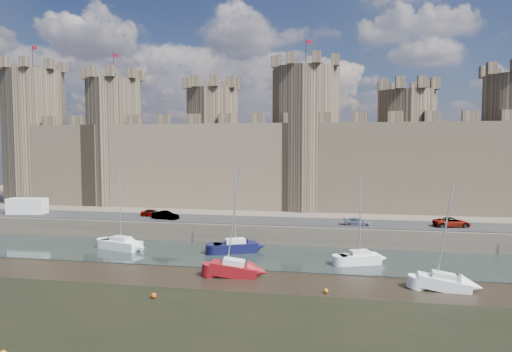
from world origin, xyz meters
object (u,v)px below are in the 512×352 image
(car_3, at_px, (452,222))
(sailboat_1, at_px, (235,246))
(car_0, at_px, (153,213))
(van, at_px, (27,206))
(sailboat_4, at_px, (234,269))
(sailboat_0, at_px, (121,244))
(car_2, at_px, (358,222))
(sailboat_2, at_px, (360,258))
(car_1, at_px, (166,215))
(sailboat_5, at_px, (444,282))

(car_3, height_order, sailboat_1, sailboat_1)
(car_0, bearing_deg, van, 99.17)
(car_3, relative_size, sailboat_4, 0.42)
(sailboat_0, bearing_deg, car_3, 29.76)
(car_2, relative_size, sailboat_4, 0.33)
(car_0, bearing_deg, sailboat_4, -132.04)
(sailboat_2, bearing_deg, van, 146.36)
(sailboat_0, height_order, sailboat_2, sailboat_0)
(car_2, bearing_deg, car_0, 91.27)
(sailboat_4, bearing_deg, car_1, 124.90)
(car_0, relative_size, sailboat_5, 0.36)
(car_1, height_order, sailboat_4, sailboat_4)
(car_0, height_order, sailboat_1, sailboat_1)
(van, bearing_deg, car_0, -4.91)
(car_0, distance_m, van, 19.91)
(sailboat_0, height_order, sailboat_4, sailboat_4)
(sailboat_2, bearing_deg, sailboat_5, -67.24)
(sailboat_1, bearing_deg, car_1, 123.84)
(sailboat_0, distance_m, sailboat_2, 28.94)
(van, height_order, sailboat_1, sailboat_1)
(van, xyz_separation_m, sailboat_5, (56.11, -18.58, -3.01))
(car_2, relative_size, van, 0.65)
(sailboat_0, relative_size, sailboat_2, 1.04)
(van, bearing_deg, sailboat_2, -20.39)
(car_1, relative_size, car_2, 1.04)
(car_1, distance_m, sailboat_5, 37.87)
(car_1, distance_m, sailboat_4, 22.10)
(car_0, relative_size, car_2, 0.96)
(car_0, bearing_deg, car_2, -87.42)
(car_0, distance_m, sailboat_5, 41.22)
(sailboat_1, height_order, sailboat_5, sailboat_1)
(car_2, distance_m, sailboat_2, 10.31)
(sailboat_0, xyz_separation_m, sailboat_4, (16.49, -8.61, 0.01))
(car_0, distance_m, sailboat_2, 31.60)
(car_1, bearing_deg, sailboat_5, -108.50)
(car_1, height_order, sailboat_5, sailboat_5)
(sailboat_2, relative_size, sailboat_5, 0.98)
(sailboat_1, bearing_deg, sailboat_5, -49.83)
(sailboat_4, bearing_deg, sailboat_0, 147.88)
(car_3, distance_m, sailboat_5, 19.52)
(car_3, height_order, van, van)
(sailboat_1, height_order, sailboat_2, sailboat_1)
(sailboat_1, distance_m, sailboat_4, 9.90)
(car_1, distance_m, sailboat_0, 9.04)
(car_2, relative_size, sailboat_1, 0.35)
(sailboat_1, relative_size, sailboat_4, 0.96)
(sailboat_0, bearing_deg, van, 171.64)
(sailboat_0, bearing_deg, sailboat_2, 13.12)
(car_1, distance_m, sailboat_2, 28.33)
(car_0, xyz_separation_m, car_3, (41.06, -0.76, 0.04))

